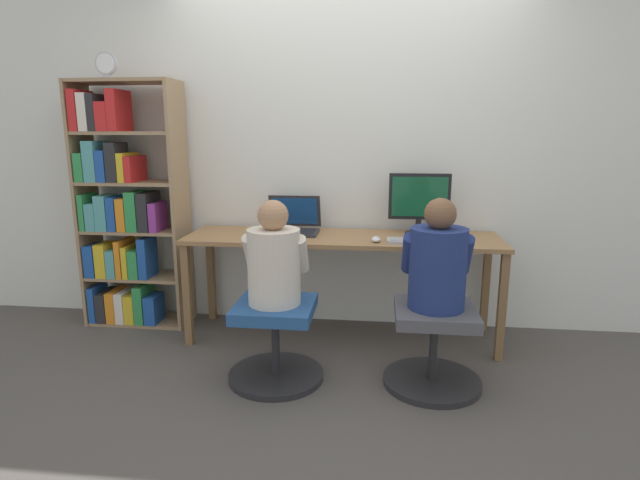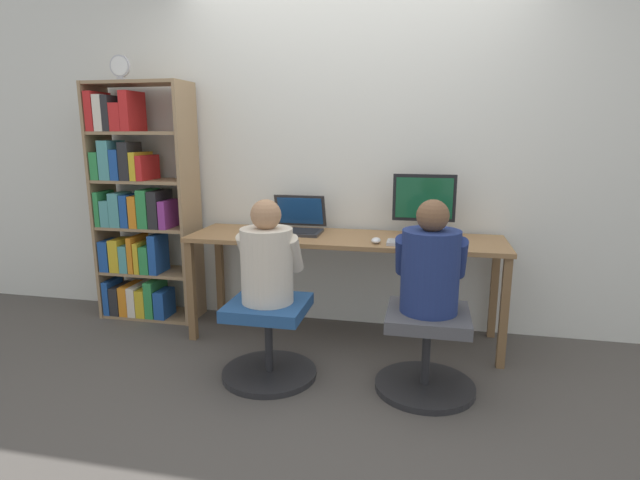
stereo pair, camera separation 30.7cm
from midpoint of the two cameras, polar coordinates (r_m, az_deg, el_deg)
name	(u,v)px [view 1 (the left image)]	position (r m, az deg, el deg)	size (l,w,h in m)	color
ground_plane	(338,354)	(3.41, -0.58, -12.93)	(14.00, 14.00, 0.00)	#4C4742
wall_back	(346,153)	(3.72, 0.65, 9.95)	(10.00, 0.05, 2.60)	silver
desk	(342,247)	(3.46, 0.00, -0.79)	(2.16, 0.58, 0.74)	olive
desktop_monitor	(419,203)	(3.52, 8.84, 4.24)	(0.42, 0.18, 0.43)	black
laptop	(292,225)	(3.58, -5.63, 1.69)	(0.38, 0.35, 0.26)	#2D2D30
keyboard	(423,241)	(3.26, 9.06, -0.18)	(0.46, 0.14, 0.03)	#B2B2B7
computer_mouse_by_keyboard	(376,239)	(3.26, 3.77, 0.05)	(0.06, 0.10, 0.04)	silver
office_chair_left	(434,345)	(2.98, 9.94, -11.76)	(0.57, 0.57, 0.47)	#262628
office_chair_right	(275,339)	(3.03, -8.07, -11.25)	(0.57, 0.57, 0.47)	#262628
person_at_monitor	(438,262)	(2.82, 10.30, -2.55)	(0.39, 0.33, 0.63)	navy
person_at_laptop	(274,260)	(2.88, -8.33, -2.34)	(0.37, 0.31, 0.60)	beige
bookshelf	(123,215)	(4.04, -23.61, 2.61)	(0.77, 0.33, 1.81)	#997A56
desk_clock	(106,64)	(3.96, -25.45, 17.70)	(0.15, 0.03, 0.17)	#B2B2B7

